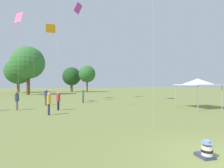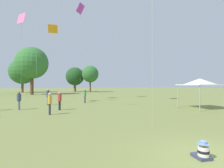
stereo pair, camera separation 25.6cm
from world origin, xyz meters
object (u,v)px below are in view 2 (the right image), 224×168
Objects in this scene: person_standing_2 at (85,95)px; kite_4 at (21,20)px; distant_tree_1 at (90,74)px; kite_6 at (53,31)px; distant_tree_0 at (32,63)px; distant_tree_3 at (22,71)px; person_standing_6 at (48,95)px; distant_tree_2 at (75,76)px; person_standing_0 at (60,99)px; kite_2 at (80,10)px; person_standing_4 at (19,99)px; person_standing_5 at (50,101)px; seated_toddler at (203,151)px; canopy_tent at (200,82)px.

person_standing_2 is 0.16× the size of kite_4.
kite_4 is 1.17× the size of distant_tree_1.
distant_tree_0 is at bearing -30.33° from kite_6.
distant_tree_0 is 15.15m from distant_tree_3.
person_standing_6 is 41.40m from distant_tree_2.
kite_2 is at bearing -81.75° from person_standing_0.
distant_tree_3 reaches higher than distant_tree_1.
person_standing_0 is at bearing -11.15° from person_standing_6.
distant_tree_1 is at bearing -51.15° from distant_tree_2.
distant_tree_0 reaches higher than person_standing_4.
kite_6 is at bearing -115.34° from distant_tree_1.
distant_tree_3 reaches higher than person_standing_2.
person_standing_0 is at bearing -84.32° from distant_tree_3.
distant_tree_0 reaches higher than person_standing_5.
kite_6 reaches higher than seated_toddler.
person_standing_0 is at bearing 158.43° from canopy_tent.
kite_4 reaches higher than person_standing_0.
distant_tree_3 is at bearing 167.39° from person_standing_6.
person_standing_5 is at bearing 97.97° from person_standing_0.
person_standing_6 is 0.18× the size of kite_4.
kite_6 is (-3.73, 1.00, 7.82)m from person_standing_2.
person_standing_2 is at bearing 115.74° from person_standing_4.
kite_6 is 0.84× the size of distant_tree_0.
canopy_tent is at bearing -71.47° from distant_tree_3.
distant_tree_3 reaches higher than person_standing_6.
kite_4 is (-5.53, 18.10, 9.17)m from seated_toddler.
distant_tree_3 is at bearing 165.26° from distant_tree_1.
person_standing_0 is at bearing 77.30° from person_standing_5.
person_standing_2 is 25.78m from distant_tree_0.
kite_2 is (5.12, 5.41, 12.54)m from person_standing_6.
distant_tree_0 is at bearing -80.51° from distant_tree_3.
distant_tree_3 reaches higher than seated_toddler.
seated_toddler is 0.05× the size of distant_tree_0.
kite_4 is at bearing 29.96° from kite_2.
distant_tree_3 reaches higher than kite_6.
person_standing_2 is at bearing -109.27° from distant_tree_1.
kite_4 reaches higher than kite_6.
person_standing_6 is 0.21× the size of distant_tree_1.
person_standing_2 is at bearing 97.81° from seated_toddler.
kite_2 is 1.54× the size of kite_6.
canopy_tent is (9.77, 7.70, 2.29)m from seated_toddler.
distant_tree_2 is 16.22m from distant_tree_3.
person_standing_2 is (3.84, 5.09, 0.05)m from person_standing_0.
distant_tree_0 is (-6.47, 19.39, -6.15)m from kite_2.
seated_toddler is at bearing 84.32° from person_standing_2.
kite_2 is (4.56, 9.98, 12.66)m from person_standing_0.
seated_toddler is 20.57m from kite_6.
distant_tree_3 is (-1.13, 42.59, 5.55)m from person_standing_4.
distant_tree_0 is at bearing 177.36° from person_standing_4.
kite_2 is at bearing -84.13° from kite_6.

